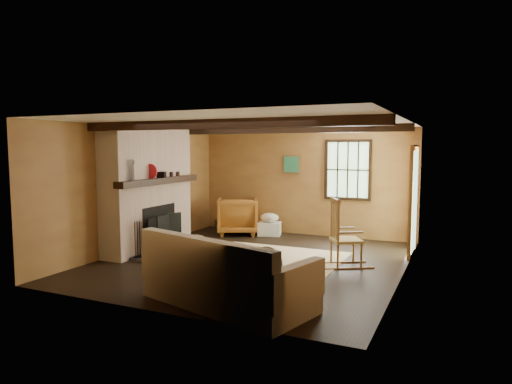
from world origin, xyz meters
The scene contains 10 objects.
ground centered at (0.00, 0.00, 0.00)m, with size 5.50×5.50×0.00m, color black.
room_envelope centered at (0.22, 0.26, 1.63)m, with size 5.02×5.52×2.44m.
fireplace centered at (-2.23, 0.00, 1.10)m, with size 1.02×2.30×2.40m.
rug centered at (0.20, -0.20, 0.00)m, with size 2.50×3.00×0.01m, color beige.
rocking_chair centered at (1.52, 0.30, 0.49)m, with size 0.94×0.80×1.16m.
sofa centered at (0.63, -2.20, 0.32)m, with size 2.43×1.56×0.91m.
firewood_pile centered at (-1.94, 2.60, 0.11)m, with size 0.61×0.11×0.22m.
laundry_basket centered at (-0.66, 2.29, 0.15)m, with size 0.50×0.38×0.30m, color white.
basket_pillow centered at (-0.66, 2.29, 0.41)m, with size 0.43×0.34×0.21m, color beige.
armchair centered at (-1.40, 2.15, 0.42)m, with size 0.89×0.92×0.84m, color #BF6026.
Camera 1 is at (3.31, -7.12, 1.98)m, focal length 32.00 mm.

